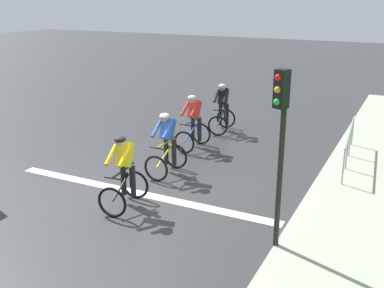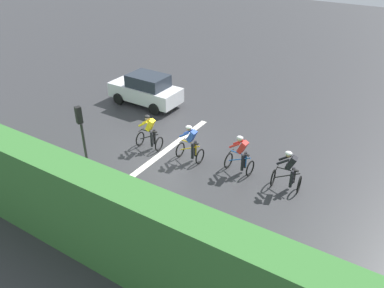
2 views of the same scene
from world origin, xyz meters
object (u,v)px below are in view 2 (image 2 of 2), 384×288
Objects in this scene: car_white at (146,90)px; traffic_light_near_crossing at (82,135)px; cyclist_lead at (288,171)px; cyclist_fourth at (150,133)px; cyclist_mid at (191,144)px; pedestrian_railing_kerbside at (193,223)px; cyclist_second at (241,155)px.

traffic_light_near_crossing is (7.25, 2.79, 1.35)m from car_white.
cyclist_lead is 10.10m from car_white.
car_white is (-3.77, -3.15, 0.08)m from cyclist_fourth.
traffic_light_near_crossing reaches higher than cyclist_lead.
pedestrian_railing_kerbside is (4.11, 2.68, -0.02)m from cyclist_mid.
cyclist_second is 1.00× the size of cyclist_fourth.
cyclist_mid is 0.50× the size of traffic_light_near_crossing.
traffic_light_near_crossing reaches higher than cyclist_mid.
cyclist_second is at bearing -173.84° from pedestrian_railing_kerbside.
cyclist_lead is 1.00× the size of cyclist_second.
car_white is (-3.64, -5.25, 0.08)m from cyclist_mid.
cyclist_lead and cyclist_mid have the same top height.
cyclist_fourth is 4.92m from car_white.
cyclist_lead and cyclist_fourth have the same top height.
cyclist_second and cyclist_mid have the same top height.
car_white reaches higher than pedestrian_railing_kerbside.
cyclist_fourth is at bearing -84.00° from cyclist_second.
cyclist_second is 4.33m from cyclist_fourth.
cyclist_second is at bearing 96.00° from cyclist_fourth.
traffic_light_near_crossing reaches higher than cyclist_second.
cyclist_second is 1.00× the size of cyclist_mid.
cyclist_lead is 6.37m from cyclist_fourth.
pedestrian_railing_kerbside is (0.50, 5.14, -1.44)m from traffic_light_near_crossing.
cyclist_second is at bearing 98.43° from cyclist_mid.
cyclist_lead is at bearing 93.36° from cyclist_mid.
traffic_light_near_crossing is at bearing -95.58° from pedestrian_railing_kerbside.
cyclist_mid is at bearing 93.43° from cyclist_fourth.
pedestrian_railing_kerbside is at bearing 50.22° from cyclist_fourth.
cyclist_mid is 4.59m from traffic_light_near_crossing.
cyclist_fourth is (0.38, -6.36, 0.00)m from cyclist_lead.
cyclist_fourth is 3.78m from traffic_light_near_crossing.
cyclist_fourth is 6.23m from pedestrian_railing_kerbside.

